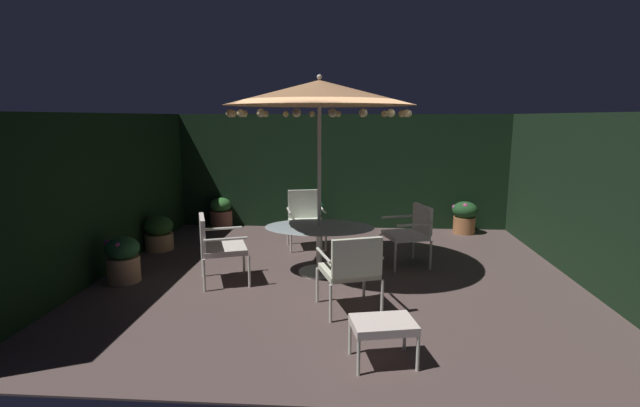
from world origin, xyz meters
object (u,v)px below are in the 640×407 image
object	(u,v)px
patio_umbrella	(319,93)
ottoman_footrest	(383,326)
potted_plant_left_far	(159,233)
patio_chair_east	(305,215)
patio_dining_table	(319,236)
potted_plant_right_far	(311,214)
potted_plant_back_right	(123,259)
potted_plant_front_corner	(221,213)
patio_chair_southeast	(217,243)
patio_chair_northeast	(411,230)
patio_chair_north	(351,267)
potted_plant_back_center	(465,216)

from	to	relation	value
patio_umbrella	ottoman_footrest	xyz separation A→B (m)	(0.77, -2.50, -2.22)
patio_umbrella	ottoman_footrest	size ratio (longest dim) A/B	4.37
patio_umbrella	potted_plant_left_far	xyz separation A→B (m)	(-2.85, 1.02, -2.28)
patio_chair_east	potted_plant_left_far	xyz separation A→B (m)	(-2.50, -0.41, -0.26)
patio_dining_table	patio_umbrella	xyz separation A→B (m)	(0.00, -0.00, 2.04)
patio_dining_table	potted_plant_right_far	size ratio (longest dim) A/B	2.41
potted_plant_left_far	potted_plant_back_right	xyz separation A→B (m)	(0.15, -1.58, 0.03)
potted_plant_right_far	potted_plant_back_right	distance (m)	3.89
patio_umbrella	potted_plant_back_right	world-z (taller)	patio_umbrella
potted_plant_front_corner	patio_chair_southeast	bearing A→B (deg)	-75.04
patio_umbrella	patio_chair_northeast	bearing A→B (deg)	18.72
patio_umbrella	patio_chair_north	world-z (taller)	patio_umbrella
patio_chair_northeast	potted_plant_left_far	xyz separation A→B (m)	(-4.24, 0.55, -0.26)
patio_umbrella	potted_plant_left_far	size ratio (longest dim) A/B	4.78
potted_plant_back_right	patio_chair_east	bearing A→B (deg)	40.18
patio_dining_table	patio_chair_northeast	world-z (taller)	patio_chair_northeast
potted_plant_left_far	patio_chair_east	bearing A→B (deg)	9.20
potted_plant_back_center	potted_plant_right_far	bearing A→B (deg)	-179.43
patio_chair_southeast	ottoman_footrest	xyz separation A→B (m)	(2.15, -2.00, -0.20)
patio_chair_north	potted_plant_left_far	size ratio (longest dim) A/B	1.59
potted_plant_back_center	potted_plant_left_far	xyz separation A→B (m)	(-5.54, -1.55, -0.04)
patio_umbrella	potted_plant_right_far	xyz separation A→B (m)	(-0.35, 2.55, -2.23)
patio_chair_southeast	potted_plant_front_corner	size ratio (longest dim) A/B	1.53
patio_chair_north	potted_plant_front_corner	xyz separation A→B (m)	(-2.71, 4.13, -0.25)
potted_plant_front_corner	potted_plant_back_right	xyz separation A→B (m)	(-0.45, -3.30, 0.02)
patio_chair_east	potted_plant_left_far	world-z (taller)	patio_chair_east
patio_dining_table	patio_umbrella	distance (m)	2.04
patio_dining_table	patio_chair_southeast	bearing A→B (deg)	-160.05
patio_chair_southeast	ottoman_footrest	world-z (taller)	patio_chair_southeast
patio_umbrella	potted_plant_right_far	distance (m)	3.40
patio_umbrella	patio_chair_east	distance (m)	2.50
potted_plant_front_corner	potted_plant_left_far	bearing A→B (deg)	-109.51
ottoman_footrest	potted_plant_back_center	bearing A→B (deg)	69.26
potted_plant_left_far	potted_plant_right_far	world-z (taller)	potted_plant_right_far
patio_dining_table	potted_plant_front_corner	size ratio (longest dim) A/B	2.56
potted_plant_left_far	potted_plant_back_right	distance (m)	1.59
potted_plant_back_center	patio_chair_southeast	bearing A→B (deg)	-142.92
patio_chair_east	ottoman_footrest	world-z (taller)	patio_chair_east
patio_umbrella	patio_chair_north	bearing A→B (deg)	-71.27
patio_dining_table	patio_umbrella	size ratio (longest dim) A/B	0.56
ottoman_footrest	potted_plant_front_corner	bearing A→B (deg)	119.89
patio_chair_southeast	potted_plant_back_right	xyz separation A→B (m)	(-1.32, -0.06, -0.23)
patio_umbrella	patio_chair_north	size ratio (longest dim) A/B	3.00
patio_chair_north	potted_plant_front_corner	bearing A→B (deg)	123.32
patio_chair_southeast	potted_plant_front_corner	distance (m)	3.36
patio_chair_east	potted_plant_right_far	xyz separation A→B (m)	(-0.00, 1.12, -0.21)
patio_chair_north	potted_plant_back_right	distance (m)	3.28
patio_chair_north	potted_plant_back_center	size ratio (longest dim) A/B	1.50
patio_chair_northeast	potted_plant_front_corner	bearing A→B (deg)	147.95
ottoman_footrest	potted_plant_right_far	xyz separation A→B (m)	(-1.12, 5.05, -0.01)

